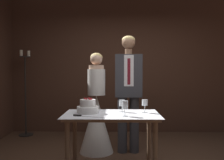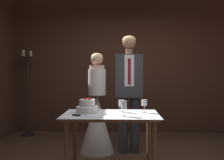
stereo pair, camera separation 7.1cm
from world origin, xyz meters
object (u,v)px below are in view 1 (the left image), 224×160
groom (128,87)px  candle_stand (25,96)px  tiered_cake (88,107)px  wine_glass_middle (125,105)px  cake_knife (83,116)px  wine_glass_far (122,103)px  bride (96,116)px  wine_glass_near (145,103)px  cake_table (112,123)px

groom → candle_stand: 2.28m
tiered_cake → wine_glass_middle: tiered_cake is taller
cake_knife → wine_glass_far: bearing=52.0°
tiered_cake → candle_stand: bearing=128.3°
tiered_cake → wine_glass_far: 0.44m
bride → groom: bearing=-0.0°
wine_glass_middle → wine_glass_far: bearing=94.7°
bride → wine_glass_far: bearing=-62.7°
tiered_cake → cake_knife: 0.26m
tiered_cake → wine_glass_near: tiered_cake is taller
wine_glass_far → bride: bride is taller
cake_table → candle_stand: bearing=132.7°
tiered_cake → wine_glass_near: (0.72, 0.03, 0.05)m
cake_table → wine_glass_middle: bearing=-45.3°
wine_glass_middle → candle_stand: 2.83m
cake_table → cake_knife: bearing=-150.5°
bride → groom: size_ratio=0.85×
tiered_cake → bride: size_ratio=0.17×
bride → wine_glass_middle: bearing=-68.5°
groom → wine_glass_far: bearing=-99.0°
wine_glass_far → candle_stand: (-1.90, 1.78, -0.09)m
cake_table → bride: (-0.25, 0.89, -0.09)m
cake_knife → wine_glass_far: size_ratio=2.38×
cake_knife → wine_glass_near: 0.81m
wine_glass_far → candle_stand: bearing=136.9°
groom → candle_stand: (-2.02, 1.03, -0.26)m
groom → tiered_cake: bearing=-123.7°
tiered_cake → bride: bearing=86.8°
groom → candle_stand: bearing=153.1°
cake_knife → bride: bearing=102.8°
wine_glass_middle → groom: (0.10, 1.05, 0.14)m
tiered_cake → cake_knife: (-0.03, -0.25, -0.06)m
cake_table → wine_glass_far: wine_glass_far is taller
tiered_cake → wine_glass_middle: 0.51m
wine_glass_near → bride: bride is taller
tiered_cake → wine_glass_far: size_ratio=1.75×
bride → groom: groom is taller
wine_glass_near → wine_glass_middle: (-0.26, -0.25, 0.01)m
wine_glass_near → wine_glass_far: 0.29m
groom → cake_knife: bearing=-118.6°
tiered_cake → wine_glass_near: 0.72m
tiered_cake → groom: size_ratio=0.15×
cake_table → wine_glass_near: size_ratio=7.09×
tiered_cake → groom: 1.02m
wine_glass_middle → tiered_cake: bearing=154.5°
bride → candle_stand: bearing=145.9°
wine_glass_near → wine_glass_far: (-0.29, 0.05, -0.01)m
cake_table → tiered_cake: (-0.30, 0.06, 0.18)m
wine_glass_middle → groom: size_ratio=0.10×
tiered_cake → candle_stand: 2.37m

